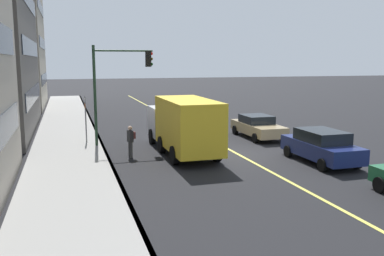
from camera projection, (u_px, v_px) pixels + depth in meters
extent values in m
plane|color=black|center=(237.00, 154.00, 22.43)|extent=(200.00, 200.00, 0.00)
cube|color=gray|center=(69.00, 164.00, 19.97)|extent=(80.00, 3.94, 0.15)
cube|color=slate|center=(109.00, 161.00, 20.51)|extent=(80.00, 0.16, 0.15)
cube|color=#D8CC4C|center=(237.00, 154.00, 22.43)|extent=(80.00, 0.16, 0.01)
cube|color=#262D38|center=(34.00, 94.00, 29.49)|extent=(13.23, 0.06, 1.10)
cube|color=#262D38|center=(31.00, 48.00, 28.99)|extent=(13.23, 0.06, 1.10)
cube|color=#262D38|center=(28.00, 0.00, 28.48)|extent=(13.23, 0.06, 1.10)
cube|color=#262D38|center=(44.00, 79.00, 45.82)|extent=(11.85, 0.06, 1.10)
cube|color=#262D38|center=(42.00, 44.00, 45.23)|extent=(11.85, 0.06, 1.10)
cube|color=#262D38|center=(40.00, 8.00, 44.64)|extent=(11.85, 0.06, 1.10)
cylinder|color=black|center=(380.00, 185.00, 15.78)|extent=(0.60, 0.22, 0.60)
cube|color=tan|center=(258.00, 128.00, 27.05)|extent=(4.76, 1.85, 0.64)
cube|color=black|center=(256.00, 119.00, 27.18)|extent=(2.05, 1.70, 0.50)
cylinder|color=black|center=(282.00, 137.00, 25.87)|extent=(0.60, 0.22, 0.60)
cylinder|color=black|center=(255.00, 138.00, 25.35)|extent=(0.60, 0.22, 0.60)
cylinder|color=black|center=(260.00, 129.00, 28.84)|extent=(0.60, 0.22, 0.60)
cylinder|color=black|center=(235.00, 130.00, 28.33)|extent=(0.60, 0.22, 0.60)
cube|color=navy|center=(321.00, 149.00, 20.41)|extent=(4.63, 1.85, 0.74)
cube|color=black|center=(322.00, 136.00, 20.29)|extent=(2.48, 1.70, 0.56)
cylinder|color=black|center=(357.00, 162.00, 19.28)|extent=(0.60, 0.22, 0.60)
cylinder|color=black|center=(323.00, 165.00, 18.77)|extent=(0.60, 0.22, 0.60)
cylinder|color=black|center=(319.00, 149.00, 22.18)|extent=(0.60, 0.22, 0.60)
cylinder|color=black|center=(288.00, 151.00, 21.66)|extent=(0.60, 0.22, 0.60)
cube|color=silver|center=(170.00, 121.00, 25.22)|extent=(2.17, 2.25, 1.75)
cube|color=gold|center=(188.00, 124.00, 21.43)|extent=(5.42, 2.25, 2.52)
cylinder|color=black|center=(152.00, 136.00, 25.05)|extent=(0.90, 0.28, 0.90)
cylinder|color=black|center=(187.00, 135.00, 25.67)|extent=(0.90, 0.28, 0.90)
cylinder|color=black|center=(174.00, 155.00, 20.04)|extent=(0.90, 0.28, 0.90)
cylinder|color=black|center=(217.00, 153.00, 20.66)|extent=(0.90, 0.28, 0.90)
cylinder|color=black|center=(162.00, 145.00, 22.61)|extent=(0.90, 0.28, 0.90)
cylinder|color=black|center=(200.00, 142.00, 23.22)|extent=(0.90, 0.28, 0.90)
cylinder|color=#383838|center=(131.00, 150.00, 21.45)|extent=(0.17, 0.17, 0.81)
cylinder|color=#383838|center=(130.00, 149.00, 21.63)|extent=(0.17, 0.17, 0.81)
cube|color=#262628|center=(130.00, 136.00, 21.43)|extent=(0.43, 0.30, 0.61)
sphere|color=tan|center=(130.00, 128.00, 21.37)|extent=(0.22, 0.22, 0.22)
cube|color=#592626|center=(133.00, 135.00, 21.51)|extent=(0.29, 0.21, 0.34)
cylinder|color=#1E3823|center=(95.00, 97.00, 23.56)|extent=(0.16, 0.16, 5.76)
cylinder|color=#1E3823|center=(123.00, 51.00, 23.63)|extent=(0.10, 3.31, 0.10)
cube|color=black|center=(148.00, 59.00, 24.10)|extent=(0.28, 0.30, 0.90)
sphere|color=red|center=(151.00, 54.00, 24.10)|extent=(0.18, 0.18, 0.18)
sphere|color=#392905|center=(151.00, 59.00, 24.15)|extent=(0.18, 0.18, 0.18)
sphere|color=black|center=(151.00, 64.00, 24.20)|extent=(0.18, 0.18, 0.18)
cylinder|color=slate|center=(86.00, 120.00, 24.82)|extent=(0.08, 0.08, 2.85)
cube|color=white|center=(85.00, 100.00, 24.62)|extent=(0.60, 0.02, 0.20)
cube|color=#DB5919|center=(85.00, 106.00, 24.68)|extent=(0.44, 0.02, 0.28)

